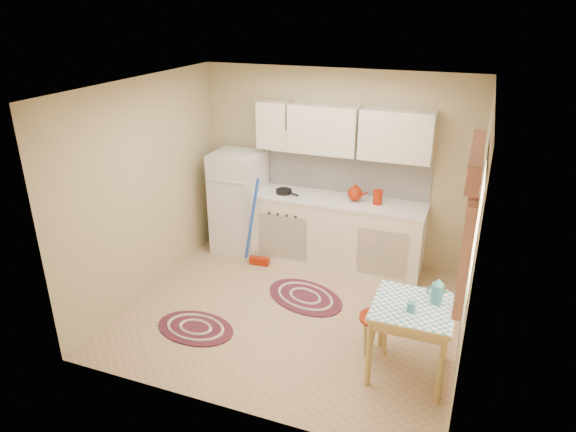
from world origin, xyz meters
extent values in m
plane|color=tan|center=(0.00, 0.00, 0.00)|extent=(3.60, 3.60, 0.00)
cube|color=silver|center=(0.00, 0.00, 2.50)|extent=(3.60, 3.20, 0.04)
cube|color=tan|center=(0.00, 1.60, 1.25)|extent=(3.60, 0.04, 2.50)
cube|color=tan|center=(0.00, -1.60, 1.25)|extent=(3.60, 0.04, 2.50)
cube|color=tan|center=(-1.80, 0.00, 1.25)|extent=(0.04, 3.20, 2.50)
cube|color=tan|center=(1.80, 0.00, 1.25)|extent=(0.04, 3.20, 2.50)
cube|color=white|center=(0.12, 1.59, 1.20)|extent=(2.25, 0.03, 0.55)
cube|color=#EEE6CF|center=(0.12, 1.44, 1.77)|extent=(2.25, 0.33, 0.60)
cube|color=white|center=(1.78, -0.55, 1.55)|extent=(0.04, 0.85, 0.95)
cube|color=silver|center=(-1.24, 1.25, 0.70)|extent=(0.65, 0.60, 1.40)
cube|color=#EEE6CF|center=(0.13, 1.30, 0.44)|extent=(2.25, 0.60, 0.88)
cube|color=silver|center=(0.13, 1.30, 0.90)|extent=(2.27, 0.62, 0.04)
cylinder|color=black|center=(-0.58, 1.25, 0.94)|extent=(0.27, 0.27, 0.05)
cylinder|color=#8E1C05|center=(0.65, 1.30, 1.00)|extent=(0.15, 0.15, 0.16)
cube|color=#D7B96B|center=(1.37, -0.57, 0.36)|extent=(0.72, 0.72, 0.72)
cylinder|color=#8E1C05|center=(1.02, -0.40, 0.21)|extent=(0.40, 0.40, 0.42)
cylinder|color=#296B7F|center=(1.37, -0.67, 0.77)|extent=(0.10, 0.10, 0.10)
camera|label=1|loc=(1.71, -4.64, 3.24)|focal=32.00mm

